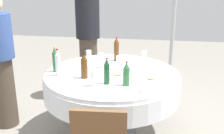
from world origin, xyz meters
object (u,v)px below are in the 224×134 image
(bottle_clear_near, at_px, (58,63))
(bottle_brown_right, at_px, (84,66))
(dining_table, at_px, (112,85))
(plate_front, at_px, (85,69))
(plate_left, at_px, (118,75))
(person_east, at_px, (88,38))
(bottle_brown_outer, at_px, (116,50))
(wine_glass_north, at_px, (93,75))
(wine_glass_near, at_px, (119,60))
(bottle_green_rear, at_px, (126,74))
(person_rear, at_px, (0,61))
(wine_glass_outer, at_px, (101,57))
(plate_inner, at_px, (151,79))
(bottle_dark_green_east, at_px, (106,72))
(wine_glass_inner, at_px, (89,54))
(bottle_green_north, at_px, (55,60))
(wine_glass_west, at_px, (144,54))

(bottle_clear_near, bearing_deg, bottle_brown_right, -7.15)
(dining_table, relative_size, plate_front, 6.91)
(plate_left, distance_m, plate_front, 0.43)
(bottle_clear_near, bearing_deg, person_east, 87.68)
(bottle_brown_outer, bearing_deg, wine_glass_north, -96.91)
(bottle_brown_right, height_order, wine_glass_near, bottle_brown_right)
(bottle_green_rear, height_order, plate_front, bottle_green_rear)
(person_rear, bearing_deg, wine_glass_near, -84.73)
(wine_glass_outer, relative_size, plate_front, 0.78)
(plate_inner, relative_size, plate_front, 0.93)
(bottle_brown_right, xyz_separation_m, person_east, (-0.25, 1.19, 0.03))
(dining_table, relative_size, bottle_green_rear, 6.18)
(wine_glass_near, bearing_deg, plate_left, -84.92)
(bottle_dark_green_east, height_order, wine_glass_near, bottle_dark_green_east)
(person_rear, bearing_deg, bottle_dark_green_east, -104.36)
(bottle_dark_green_east, height_order, wine_glass_inner, bottle_dark_green_east)
(bottle_green_rear, xyz_separation_m, wine_glass_north, (-0.31, -0.07, -0.00))
(bottle_brown_right, bearing_deg, wine_glass_inner, 98.63)
(bottle_brown_right, distance_m, bottle_green_north, 0.39)
(dining_table, distance_m, person_rear, 1.32)
(bottle_clear_near, relative_size, plate_inner, 1.44)
(bottle_brown_right, distance_m, wine_glass_near, 0.46)
(wine_glass_north, bearing_deg, wine_glass_west, 63.11)
(bottle_green_north, xyz_separation_m, wine_glass_north, (0.51, -0.35, -0.02))
(wine_glass_outer, xyz_separation_m, plate_left, (0.23, -0.24, -0.11))
(plate_front, bearing_deg, person_rear, -175.60)
(wine_glass_inner, bearing_deg, person_east, 104.13)
(bottle_green_north, distance_m, plate_front, 0.34)
(bottle_green_rear, xyz_separation_m, plate_inner, (0.24, 0.17, -0.10))
(bottle_clear_near, distance_m, wine_glass_near, 0.68)
(bottle_dark_green_east, xyz_separation_m, plate_front, (-0.32, 0.38, -0.11))
(wine_glass_west, height_order, person_east, person_east)
(bottle_brown_right, bearing_deg, person_east, 101.70)
(plate_inner, distance_m, plate_front, 0.78)
(wine_glass_west, xyz_separation_m, person_east, (-0.83, 0.52, 0.07))
(person_east, bearing_deg, person_rear, -155.23)
(wine_glass_outer, bearing_deg, plate_inner, -29.16)
(plate_left, height_order, plate_front, same)
(wine_glass_near, xyz_separation_m, plate_left, (0.02, -0.22, -0.10))
(wine_glass_north, relative_size, plate_left, 0.60)
(plate_left, bearing_deg, bottle_brown_outer, 99.91)
(wine_glass_west, bearing_deg, wine_glass_north, -116.89)
(bottle_clear_near, height_order, person_rear, person_rear)
(wine_glass_inner, bearing_deg, bottle_brown_outer, 19.25)
(bottle_green_rear, height_order, wine_glass_west, bottle_green_rear)
(wine_glass_north, bearing_deg, plate_front, 113.83)
(bottle_clear_near, distance_m, plate_left, 0.65)
(wine_glass_outer, bearing_deg, bottle_green_north, -156.80)
(bottle_brown_right, xyz_separation_m, wine_glass_west, (0.59, 0.68, -0.04))
(bottle_brown_right, xyz_separation_m, bottle_clear_near, (-0.29, 0.04, 0.01))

